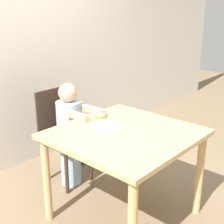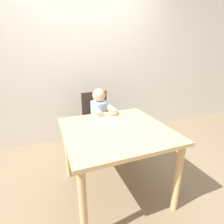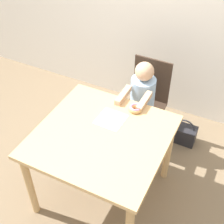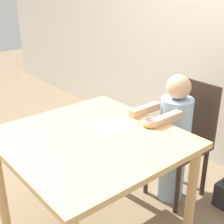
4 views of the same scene
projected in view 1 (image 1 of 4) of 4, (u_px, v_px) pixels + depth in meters
name	position (u px, v px, depth m)	size (l,w,h in m)	color
ground_plane	(124.00, 215.00, 2.56)	(12.00, 12.00, 0.00)	#7A664C
wall_back	(14.00, 46.00, 3.05)	(8.00, 0.05, 2.50)	silver
dining_table	(125.00, 145.00, 2.35)	(0.98, 0.96, 0.74)	tan
chair	(62.00, 136.00, 2.96)	(0.37, 0.39, 0.89)	#38281E
child_figure	(70.00, 134.00, 2.87)	(0.24, 0.46, 0.99)	#99BCE0
donut	(100.00, 114.00, 2.63)	(0.12, 0.12, 0.04)	tan
napkin	(106.00, 126.00, 2.42)	(0.22, 0.22, 0.00)	white
handbag	(85.00, 151.00, 3.44)	(0.25, 0.15, 0.29)	#232328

